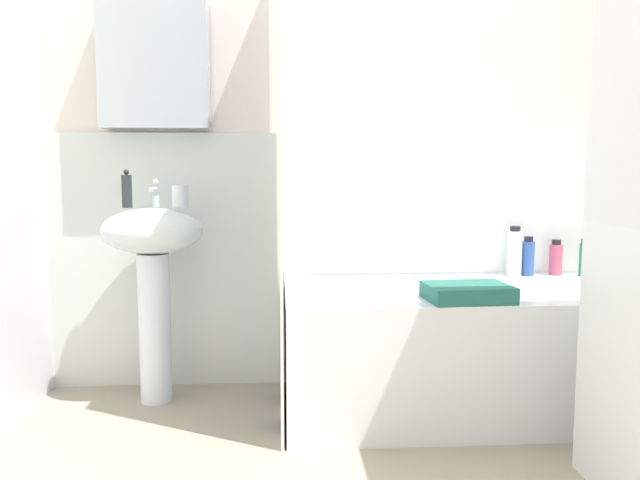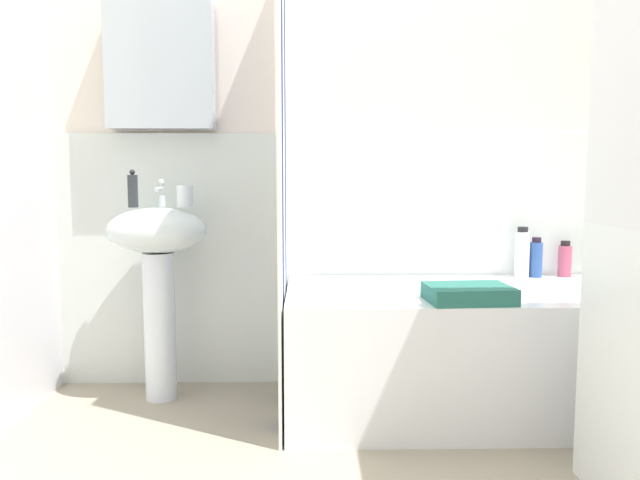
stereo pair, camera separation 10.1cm
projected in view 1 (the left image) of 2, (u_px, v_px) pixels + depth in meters
The scene contains 12 objects.
wall_back_tiled at pixel (363, 147), 2.89m from camera, with size 3.60×0.18×2.40m.
sink at pixel (153, 261), 2.65m from camera, with size 0.44×0.34×0.86m.
faucet at pixel (155, 193), 2.70m from camera, with size 0.03×0.12×0.12m.
soap_dispenser at pixel (127, 190), 2.63m from camera, with size 0.04×0.04×0.17m.
toothbrush_cup at pixel (180, 197), 2.66m from camera, with size 0.07×0.07×0.10m, color white.
bathtub at pixel (463, 349), 2.60m from camera, with size 1.52×0.73×0.53m, color white.
shower_curtain at pixel (281, 176), 2.47m from camera, with size 0.01×0.73×2.00m.
shampoo_bottle at pixel (584, 259), 2.87m from camera, with size 0.05×0.05×0.18m.
body_wash_bottle at pixel (556, 258), 2.91m from camera, with size 0.06×0.06×0.17m.
lotion_bottle at pixel (528, 257), 2.89m from camera, with size 0.06×0.06×0.19m.
conditioner_bottle at pixel (515, 252), 2.88m from camera, with size 0.07×0.07×0.24m.
towel_folded at pixel (468, 292), 2.32m from camera, with size 0.31×0.23×0.06m, color #28695B.
Camera 1 is at (-0.45, -1.64, 1.00)m, focal length 34.08 mm.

